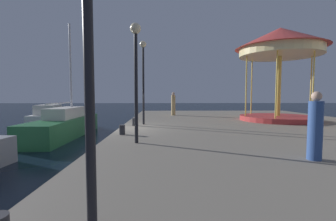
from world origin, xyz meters
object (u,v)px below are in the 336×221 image
(lamp_post_far_end, at_px, (143,68))
(bollard_south, at_px, (122,130))
(bollard_center, at_px, (134,122))
(carousel, at_px, (280,51))
(lamp_post_mid_promenade, at_px, (136,61))
(sailboat_green, at_px, (64,125))
(person_far_corner, at_px, (173,104))
(person_by_the_water, at_px, (315,128))
(motorboat_white, at_px, (51,117))

(lamp_post_far_end, relative_size, bollard_south, 11.45)
(bollard_south, height_order, bollard_center, same)
(carousel, bearing_deg, lamp_post_mid_promenade, -140.56)
(sailboat_green, xyz_separation_m, carousel, (13.09, 1.23, 4.54))
(sailboat_green, height_order, person_far_corner, sailboat_green)
(bollard_south, height_order, person_far_corner, person_far_corner)
(sailboat_green, distance_m, lamp_post_mid_promenade, 7.90)
(person_by_the_water, bearing_deg, sailboat_green, 140.91)
(lamp_post_far_end, height_order, person_by_the_water, lamp_post_far_end)
(person_by_the_water, bearing_deg, lamp_post_far_end, 124.25)
(lamp_post_far_end, height_order, person_far_corner, lamp_post_far_end)
(sailboat_green, bearing_deg, motorboat_white, 121.67)
(sailboat_green, distance_m, person_far_corner, 8.44)
(lamp_post_far_end, bearing_deg, sailboat_green, 173.17)
(person_by_the_water, bearing_deg, bollard_south, 145.06)
(motorboat_white, height_order, carousel, carousel)
(bollard_south, bearing_deg, motorboat_white, 128.16)
(lamp_post_far_end, xyz_separation_m, bollard_south, (-0.60, -3.34, -2.90))
(motorboat_white, bearing_deg, sailboat_green, -58.33)
(bollard_south, relative_size, person_by_the_water, 0.23)
(lamp_post_far_end, xyz_separation_m, bollard_center, (-0.44, -0.58, -2.90))
(motorboat_white, bearing_deg, person_far_corner, -2.71)
(lamp_post_far_end, distance_m, bollard_center, 3.00)
(person_far_corner, bearing_deg, carousel, -31.47)
(carousel, relative_size, person_by_the_water, 3.42)
(lamp_post_mid_promenade, xyz_separation_m, person_by_the_water, (4.70, -2.15, -1.96))
(bollard_center, bearing_deg, sailboat_green, 164.82)
(lamp_post_far_end, xyz_separation_m, person_far_corner, (1.92, 5.79, -2.22))
(lamp_post_mid_promenade, xyz_separation_m, person_far_corner, (1.73, 10.81, -1.88))
(lamp_post_far_end, bearing_deg, lamp_post_mid_promenade, -87.87)
(motorboat_white, bearing_deg, bollard_south, -51.84)
(sailboat_green, bearing_deg, lamp_post_far_end, -6.83)
(lamp_post_mid_promenade, bearing_deg, bollard_center, 98.08)
(bollard_south, distance_m, person_far_corner, 9.50)
(carousel, bearing_deg, bollard_south, -150.49)
(motorboat_white, relative_size, lamp_post_far_end, 1.05)
(sailboat_green, bearing_deg, carousel, 5.37)
(lamp_post_mid_promenade, xyz_separation_m, bollard_south, (-0.79, 1.68, -2.56))
(carousel, xyz_separation_m, person_by_the_water, (-3.58, -8.96, -3.63))
(bollard_south, distance_m, person_by_the_water, 6.71)
(carousel, bearing_deg, person_by_the_water, -111.78)
(bollard_center, bearing_deg, bollard_south, -93.22)
(person_by_the_water, bearing_deg, person_far_corner, 102.89)
(lamp_post_mid_promenade, height_order, bollard_south, lamp_post_mid_promenade)
(motorboat_white, height_order, person_far_corner, person_far_corner)
(lamp_post_mid_promenade, bearing_deg, motorboat_white, 126.45)
(bollard_south, xyz_separation_m, bollard_center, (0.16, 2.76, 0.00))
(lamp_post_far_end, xyz_separation_m, person_by_the_water, (4.88, -7.17, -2.30))
(carousel, bearing_deg, motorboat_white, 164.90)
(bollard_center, distance_m, person_by_the_water, 8.49)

